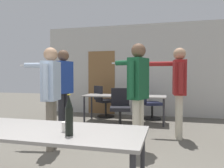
{
  "coord_description": "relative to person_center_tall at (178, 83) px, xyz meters",
  "views": [
    {
      "loc": [
        1.01,
        -1.5,
        1.25
      ],
      "look_at": [
        0.03,
        2.34,
        1.1
      ],
      "focal_mm": 35.0,
      "sensor_mm": 36.0,
      "label": 1
    }
  ],
  "objects": [
    {
      "name": "person_near_casual",
      "position": [
        -0.69,
        -0.9,
        -0.0
      ],
      "size": [
        0.73,
        0.74,
        1.78
      ],
      "rotation": [
        0.0,
        0.0,
        1.23
      ],
      "color": "beige",
      "rests_on": "ground_plane"
    },
    {
      "name": "person_right_polo",
      "position": [
        -2.12,
        -1.21,
        -0.05
      ],
      "size": [
        0.83,
        0.57,
        1.72
      ],
      "rotation": [
        0.0,
        0.0,
        1.74
      ],
      "color": "slate",
      "rests_on": "ground_plane"
    },
    {
      "name": "person_left_plaid",
      "position": [
        -2.39,
        -0.22,
        0.0
      ],
      "size": [
        0.75,
        0.73,
        1.8
      ],
      "rotation": [
        0.0,
        0.0,
        1.28
      ],
      "color": "#28282D",
      "rests_on": "ground_plane"
    },
    {
      "name": "office_chair_side_rolled",
      "position": [
        -0.7,
        1.83,
        -0.68
      ],
      "size": [
        0.65,
        0.61,
        0.91
      ],
      "rotation": [
        0.0,
        0.0,
        5.1
      ],
      "color": "black",
      "rests_on": "ground_plane"
    },
    {
      "name": "back_wall",
      "position": [
        -1.25,
        2.42,
        0.32
      ],
      "size": [
        5.93,
        0.12,
        2.86
      ],
      "color": "beige",
      "rests_on": "ground_plane"
    },
    {
      "name": "person_center_tall",
      "position": [
        0.0,
        0.0,
        0.0
      ],
      "size": [
        0.83,
        0.59,
        1.8
      ],
      "rotation": [
        0.0,
        0.0,
        1.64
      ],
      "color": "beige",
      "rests_on": "ground_plane"
    },
    {
      "name": "drink_cup",
      "position": [
        -1.14,
        -2.62,
        -0.34
      ],
      "size": [
        0.09,
        0.09,
        0.09
      ],
      "color": "silver",
      "rests_on": "conference_table_near"
    },
    {
      "name": "conference_table_far",
      "position": [
        -1.33,
        1.23,
        -0.44
      ],
      "size": [
        2.19,
        0.7,
        0.72
      ],
      "color": "gray",
      "rests_on": "ground_plane"
    },
    {
      "name": "office_chair_mid_tucked",
      "position": [
        -2.08,
        1.8,
        -0.66
      ],
      "size": [
        0.68,
        0.69,
        0.95
      ],
      "rotation": [
        0.0,
        0.0,
        5.53
      ],
      "color": "black",
      "rests_on": "ground_plane"
    },
    {
      "name": "conference_table_near",
      "position": [
        -1.48,
        -2.59,
        -0.44
      ],
      "size": [
        2.17,
        0.78,
        0.72
      ],
      "color": "gray",
      "rests_on": "ground_plane"
    },
    {
      "name": "office_chair_far_right",
      "position": [
        -1.29,
        0.5,
        -0.65
      ],
      "size": [
        0.55,
        0.6,
        0.95
      ],
      "rotation": [
        0.0,
        0.0,
        3.35
      ],
      "color": "black",
      "rests_on": "ground_plane"
    },
    {
      "name": "beer_bottle",
      "position": [
        -1.05,
        -2.73,
        -0.21
      ],
      "size": [
        0.07,
        0.07,
        0.37
      ],
      "color": "black",
      "rests_on": "conference_table_near"
    }
  ]
}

